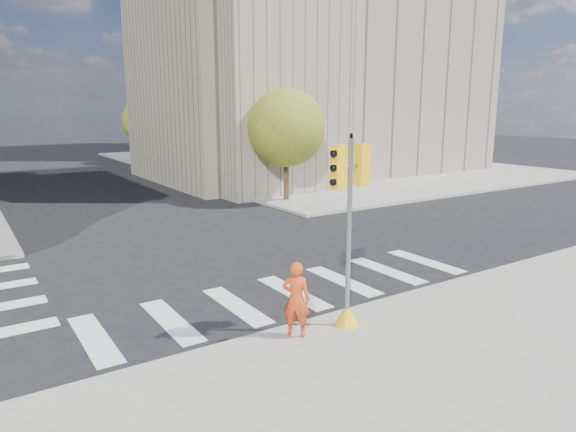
# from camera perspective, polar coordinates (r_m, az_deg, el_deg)

# --- Properties ---
(ground) EXTENTS (160.00, 160.00, 0.00)m
(ground) POSITION_cam_1_polar(r_m,az_deg,el_deg) (16.28, -3.10, -6.37)
(ground) COLOR black
(ground) RESTS_ON ground
(sidewalk_far_right) EXTENTS (28.00, 40.00, 0.15)m
(sidewalk_far_right) POSITION_cam_1_polar(r_m,az_deg,el_deg) (48.43, 1.87, 5.97)
(sidewalk_far_right) COLOR gray
(sidewalk_far_right) RESTS_ON ground
(civic_building) EXTENTS (26.00, 16.00, 19.39)m
(civic_building) POSITION_cam_1_polar(r_m,az_deg,el_deg) (40.07, 2.46, 15.02)
(civic_building) COLOR gray
(civic_building) RESTS_ON ground
(office_tower) EXTENTS (20.00, 18.00, 30.00)m
(office_tower) POSITION_cam_1_polar(r_m,az_deg,el_deg) (63.63, -5.35, 20.84)
(office_tower) COLOR #9EA0A3
(office_tower) RESTS_ON ground
(tree_re_near) EXTENTS (4.20, 4.20, 6.16)m
(tree_re_near) POSITION_cam_1_polar(r_m,az_deg,el_deg) (27.93, -0.20, 9.77)
(tree_re_near) COLOR #382616
(tree_re_near) RESTS_ON ground
(tree_re_mid) EXTENTS (4.60, 4.60, 6.66)m
(tree_re_mid) POSITION_cam_1_polar(r_m,az_deg,el_deg) (38.53, -10.16, 10.64)
(tree_re_mid) COLOR #382616
(tree_re_mid) RESTS_ON ground
(tree_re_far) EXTENTS (4.00, 4.00, 5.88)m
(tree_re_far) POSITION_cam_1_polar(r_m,az_deg,el_deg) (49.79, -15.71, 10.08)
(tree_re_far) COLOR #382616
(tree_re_far) RESTS_ON ground
(lamp_near) EXTENTS (0.35, 0.18, 8.11)m
(lamp_near) POSITION_cam_1_polar(r_m,az_deg,el_deg) (31.59, -3.46, 10.96)
(lamp_near) COLOR black
(lamp_near) RESTS_ON sidewalk_far_right
(lamp_far) EXTENTS (0.35, 0.18, 8.11)m
(lamp_far) POSITION_cam_1_polar(r_m,az_deg,el_deg) (44.28, -12.70, 10.97)
(lamp_far) COLOR black
(lamp_far) RESTS_ON sidewalk_far_right
(traffic_signal) EXTENTS (1.08, 0.56, 4.42)m
(traffic_signal) POSITION_cam_1_polar(r_m,az_deg,el_deg) (11.69, 6.74, -3.49)
(traffic_signal) COLOR yellow
(traffic_signal) RESTS_ON sidewalk_near
(photographer) EXTENTS (0.73, 0.73, 1.71)m
(photographer) POSITION_cam_1_polar(r_m,az_deg,el_deg) (11.39, 0.90, -9.20)
(photographer) COLOR #DC4214
(photographer) RESTS_ON sidewalk_near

